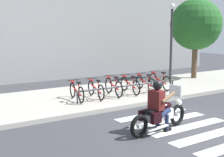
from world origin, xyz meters
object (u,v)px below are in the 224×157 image
object	(u,v)px
bicycle_2	(114,87)
bike_rack	(130,86)
street_lamp	(171,36)
bicycle_1	(96,89)
bicycle_5	(160,81)
rider	(158,102)
motorcycle	(160,115)
bicycle_0	(77,91)
tree_near_rack	(196,25)
bicycle_3	(130,85)
bicycle_4	(145,83)

from	to	relation	value
bicycle_2	bike_rack	size ratio (longest dim) A/B	0.34
bicycle_2	street_lamp	xyz separation A→B (m)	(4.11, 1.01, 1.96)
bicycle_1	bicycle_5	world-z (taller)	bicycle_5
rider	motorcycle	bearing A→B (deg)	5.80
bicycle_5	bicycle_2	bearing A→B (deg)	-179.99
bicycle_0	bicycle_1	distance (m)	0.83
rider	bicycle_5	xyz separation A→B (m)	(3.70, 4.02, -0.31)
bicycle_5	tree_near_rack	xyz separation A→B (m)	(3.80, 1.41, 2.55)
bicycle_5	rider	bearing A→B (deg)	-132.58
street_lamp	bicycle_1	bearing A→B (deg)	-168.40
bicycle_2	bicycle_5	world-z (taller)	bicycle_2
bicycle_3	bicycle_4	world-z (taller)	bicycle_3
bicycle_2	bike_rack	distance (m)	0.69
rider	bicycle_0	world-z (taller)	rider
motorcycle	bicycle_2	xyz separation A→B (m)	(1.13, 4.02, 0.06)
bicycle_0	bicycle_4	world-z (taller)	bicycle_4
bicycle_2	street_lamp	world-z (taller)	street_lamp
motorcycle	bicycle_3	size ratio (longest dim) A/B	1.34
street_lamp	motorcycle	bearing A→B (deg)	-136.17
bicycle_0	tree_near_rack	bearing A→B (deg)	10.09
rider	bicycle_1	world-z (taller)	rider
rider	street_lamp	xyz separation A→B (m)	(5.32, 5.04, 1.65)
bicycle_2	bicycle_3	xyz separation A→B (m)	(0.83, 0.00, -0.01)
motorcycle	rider	size ratio (longest dim) A/B	1.56
tree_near_rack	bicycle_0	bearing A→B (deg)	-169.91
motorcycle	bicycle_4	world-z (taller)	motorcycle
bicycle_0	bicycle_2	xyz separation A→B (m)	(1.66, -0.00, 0.02)
tree_near_rack	street_lamp	bearing A→B (deg)	-169.61
bicycle_2	bicycle_4	size ratio (longest dim) A/B	0.98
rider	tree_near_rack	size ratio (longest dim) A/B	0.32
tree_near_rack	bicycle_4	bearing A→B (deg)	-163.03
bicycle_0	tree_near_rack	xyz separation A→B (m)	(7.95, 1.41, 2.57)
bicycle_0	bicycle_3	size ratio (longest dim) A/B	0.96
bicycle_2	bicycle_4	bearing A→B (deg)	0.03
bicycle_0	bicycle_2	size ratio (longest dim) A/B	1.00
bike_rack	street_lamp	bearing A→B (deg)	23.01
bike_rack	tree_near_rack	distance (m)	6.68
rider	bicycle_5	world-z (taller)	rider
rider	bike_rack	distance (m)	3.84
bicycle_4	bicycle_5	size ratio (longest dim) A/B	0.95
bicycle_3	bicycle_4	distance (m)	0.83
bicycle_5	bike_rack	bearing A→B (deg)	-165.04
bicycle_5	bicycle_3	bearing A→B (deg)	179.98
bicycle_0	bicycle_3	bearing A→B (deg)	0.00
bicycle_1	bicycle_4	bearing A→B (deg)	-0.01
bicycle_2	tree_near_rack	bearing A→B (deg)	12.68
street_lamp	tree_near_rack	size ratio (longest dim) A/B	0.91
bicycle_1	bicycle_2	bearing A→B (deg)	-0.09
bicycle_3	bicycle_5	world-z (taller)	bicycle_5
bicycle_0	street_lamp	distance (m)	6.18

